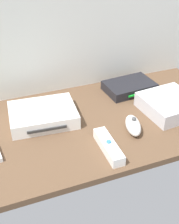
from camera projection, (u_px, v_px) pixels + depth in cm
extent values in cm
cube|color=brown|center=(90.00, 125.00, 99.29)|extent=(100.00, 48.00, 2.00)
cube|color=silver|center=(62.00, 2.00, 100.08)|extent=(110.00, 1.20, 64.00)
cube|color=white|center=(43.00, 115.00, 98.43)|extent=(22.36, 17.83, 4.40)
cube|color=#2D2D2D|center=(47.00, 129.00, 91.87)|extent=(12.01, 1.68, 0.80)
cube|color=silver|center=(169.00, 105.00, 102.94)|extent=(18.35, 18.35, 5.00)
cube|color=silver|center=(170.00, 98.00, 101.47)|extent=(17.62, 17.62, 0.30)
cube|color=black|center=(129.00, 87.00, 114.96)|extent=(18.83, 13.28, 3.40)
cube|color=#19D833|center=(138.00, 94.00, 110.30)|extent=(8.01, 0.98, 0.60)
cube|color=white|center=(107.00, 147.00, 86.30)|extent=(3.85, 14.86, 3.00)
cylinder|color=#387FDB|center=(108.00, 142.00, 85.36)|extent=(1.40, 1.40, 0.40)
ellipsoid|color=white|center=(133.00, 125.00, 93.96)|extent=(6.88, 10.81, 4.00)
sphere|color=#4C4C4C|center=(134.00, 119.00, 92.63)|extent=(1.40, 1.40, 1.40)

